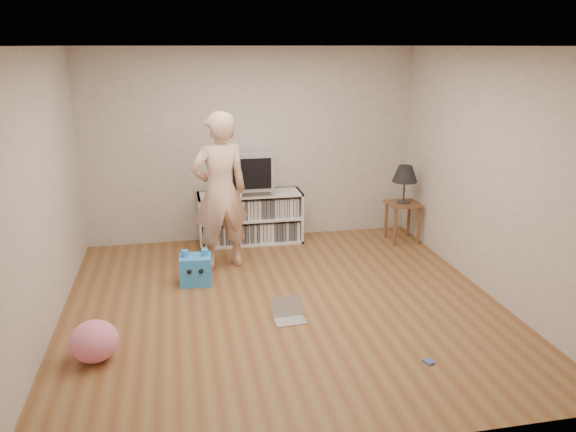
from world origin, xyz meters
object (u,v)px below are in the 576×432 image
(plush_blue, at_px, (196,269))
(plush_pink, at_px, (94,341))
(crt_tv, at_px, (249,170))
(media_unit, at_px, (250,217))
(side_table, at_px, (403,212))
(table_lamp, at_px, (405,175))
(laptop, at_px, (289,314))
(person, at_px, (220,192))
(dvd_deck, at_px, (250,190))

(plush_blue, bearing_deg, plush_pink, -118.30)
(crt_tv, bearing_deg, media_unit, 90.00)
(plush_pink, bearing_deg, side_table, 32.16)
(table_lamp, distance_m, laptop, 2.94)
(person, bearing_deg, crt_tv, -133.41)
(table_lamp, relative_size, laptop, 1.60)
(side_table, bearing_deg, person, -169.61)
(person, bearing_deg, table_lamp, 176.17)
(dvd_deck, relative_size, laptop, 1.39)
(dvd_deck, bearing_deg, plush_pink, -122.16)
(dvd_deck, height_order, plush_blue, dvd_deck)
(side_table, bearing_deg, table_lamp, 0.00)
(side_table, distance_m, plush_blue, 3.01)
(plush_pink, bearing_deg, person, 56.56)
(side_table, distance_m, laptop, 2.83)
(media_unit, distance_m, side_table, 2.09)
(media_unit, bearing_deg, dvd_deck, -90.00)
(plush_pink, bearing_deg, media_unit, 57.98)
(laptop, bearing_deg, dvd_deck, 87.38)
(table_lamp, xyz_separation_m, plush_blue, (-2.86, -0.91, -0.77))
(table_lamp, height_order, plush_pink, table_lamp)
(crt_tv, xyz_separation_m, table_lamp, (2.06, -0.37, -0.08))
(person, distance_m, plush_blue, 0.96)
(dvd_deck, xyz_separation_m, plush_blue, (-0.80, -1.28, -0.56))
(media_unit, bearing_deg, plush_blue, -121.82)
(crt_tv, bearing_deg, person, -119.19)
(crt_tv, relative_size, plush_blue, 1.48)
(side_table, xyz_separation_m, laptop, (-2.00, -1.97, -0.36))
(table_lamp, bearing_deg, plush_pink, -147.84)
(media_unit, relative_size, person, 0.74)
(media_unit, xyz_separation_m, crt_tv, (0.00, -0.02, 0.67))
(plush_pink, bearing_deg, table_lamp, 32.16)
(laptop, relative_size, plush_blue, 0.80)
(side_table, distance_m, plush_pink, 4.48)
(crt_tv, height_order, laptop, crt_tv)
(media_unit, relative_size, crt_tv, 2.33)
(table_lamp, bearing_deg, side_table, 0.00)
(crt_tv, height_order, plush_pink, crt_tv)
(plush_pink, bearing_deg, crt_tv, 57.80)
(dvd_deck, distance_m, person, 0.98)
(dvd_deck, xyz_separation_m, plush_pink, (-1.73, -2.75, -0.56))
(media_unit, distance_m, plush_blue, 1.53)
(media_unit, height_order, side_table, media_unit)
(media_unit, xyz_separation_m, table_lamp, (2.06, -0.39, 0.59))
(crt_tv, relative_size, plush_pink, 1.43)
(dvd_deck, distance_m, table_lamp, 2.10)
(plush_blue, distance_m, plush_pink, 1.74)
(media_unit, height_order, crt_tv, crt_tv)
(crt_tv, bearing_deg, side_table, -10.11)
(media_unit, height_order, laptop, media_unit)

